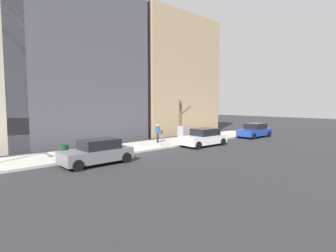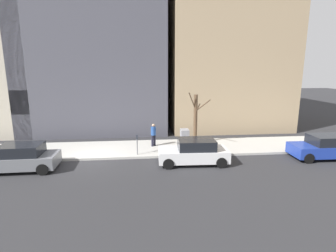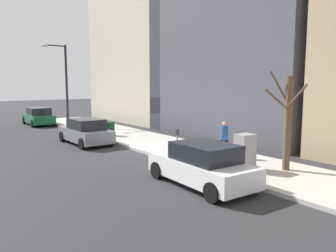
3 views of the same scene
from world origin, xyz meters
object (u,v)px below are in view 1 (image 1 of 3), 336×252
object	(u,v)px
parked_car_white	(204,138)
parking_meter	(162,136)
trash_bin	(64,152)
office_tower_left	(159,78)
utility_box	(182,134)
pedestrian_near_meter	(158,132)
bare_tree	(181,119)
parked_car_grey	(97,152)
parked_car_blue	(255,131)

from	to	relation	value
parked_car_white	parking_meter	world-z (taller)	parked_car_white
trash_bin	office_tower_left	xyz separation A→B (m)	(10.13, -16.43, 6.45)
utility_box	pedestrian_near_meter	world-z (taller)	pedestrian_near_meter
trash_bin	parked_car_white	bearing A→B (deg)	-100.33
utility_box	office_tower_left	xyz separation A→B (m)	(9.73, -5.38, 6.20)
parking_meter	office_tower_left	bearing A→B (deg)	-39.33
trash_bin	office_tower_left	world-z (taller)	office_tower_left
parked_car_white	pedestrian_near_meter	distance (m)	4.19
bare_tree	parked_car_white	bearing A→B (deg)	167.36
utility_box	trash_bin	size ratio (longest dim) A/B	1.59
parking_meter	bare_tree	size ratio (longest dim) A/B	0.35
parked_car_grey	parking_meter	bearing A→B (deg)	-76.16
parked_car_grey	office_tower_left	distance (m)	20.61
parked_car_blue	trash_bin	world-z (taller)	parked_car_blue
bare_tree	parked_car_blue	bearing A→B (deg)	-114.59
parking_meter	pedestrian_near_meter	distance (m)	2.21
pedestrian_near_meter	office_tower_left	bearing A→B (deg)	-175.69
utility_box	trash_bin	world-z (taller)	utility_box
parked_car_blue	trash_bin	bearing A→B (deg)	85.37
parking_meter	bare_tree	xyz separation A→B (m)	(2.11, -4.29, 1.13)
parked_car_blue	trash_bin	distance (m)	19.95
parking_meter	office_tower_left	distance (m)	14.96
parked_car_white	trash_bin	distance (m)	11.41
parked_car_blue	parked_car_white	world-z (taller)	same
parked_car_blue	parked_car_white	distance (m)	8.63
parked_car_grey	office_tower_left	world-z (taller)	office_tower_left
parked_car_grey	parking_meter	xyz separation A→B (m)	(1.74, -6.60, 0.24)
bare_tree	pedestrian_near_meter	bearing A→B (deg)	94.15
parked_car_white	bare_tree	distance (m)	4.04
parked_car_blue	utility_box	size ratio (longest dim) A/B	2.96
parking_meter	utility_box	world-z (taller)	utility_box
parked_car_blue	utility_box	distance (m)	9.11
parking_meter	parked_car_white	bearing A→B (deg)	-114.78
parked_car_blue	parking_meter	bearing A→B (deg)	83.98
parked_car_grey	trash_bin	world-z (taller)	parked_car_grey
trash_bin	office_tower_left	distance (m)	20.35
office_tower_left	trash_bin	bearing A→B (deg)	121.65
parked_car_blue	pedestrian_near_meter	world-z (taller)	pedestrian_near_meter
parked_car_white	utility_box	world-z (taller)	utility_box
bare_tree	office_tower_left	world-z (taller)	office_tower_left
pedestrian_near_meter	parked_car_grey	bearing A→B (deg)	-19.78
office_tower_left	utility_box	bearing A→B (deg)	151.04
parked_car_white	bare_tree	world-z (taller)	bare_tree
parking_meter	trash_bin	size ratio (longest dim) A/B	1.50
parked_car_blue	bare_tree	world-z (taller)	bare_tree
bare_tree	parked_car_grey	bearing A→B (deg)	109.48
pedestrian_near_meter	office_tower_left	distance (m)	12.95
parked_car_blue	trash_bin	xyz separation A→B (m)	(1.91, 19.86, -0.14)
parking_meter	pedestrian_near_meter	size ratio (longest dim) A/B	0.81
parked_car_white	pedestrian_near_meter	bearing A→B (deg)	35.67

